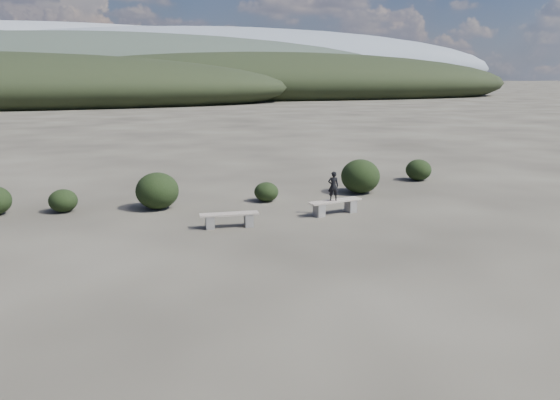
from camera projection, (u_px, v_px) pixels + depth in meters
name	position (u px, v px, depth m)	size (l,w,h in m)	color
ground	(334.00, 276.00, 12.80)	(1200.00, 1200.00, 0.00)	#2D2923
bench_left	(229.00, 219.00, 16.90)	(1.85, 0.55, 0.45)	slate
bench_right	(335.00, 206.00, 18.56)	(1.99, 0.75, 0.49)	slate
seated_person	(333.00, 186.00, 18.36)	(0.36, 0.24, 1.00)	black
shrub_a	(63.00, 201.00, 18.84)	(0.97, 0.97, 0.79)	black
shrub_b	(157.00, 191.00, 19.26)	(1.51, 1.51, 1.30)	black
shrub_c	(266.00, 192.00, 20.45)	(0.91, 0.91, 0.73)	black
shrub_d	(360.00, 176.00, 21.89)	(1.56, 1.56, 1.36)	black
shrub_e	(419.00, 170.00, 24.61)	(1.15, 1.15, 0.96)	black
mountain_ridges	(89.00, 67.00, 321.98)	(500.00, 400.00, 56.00)	black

